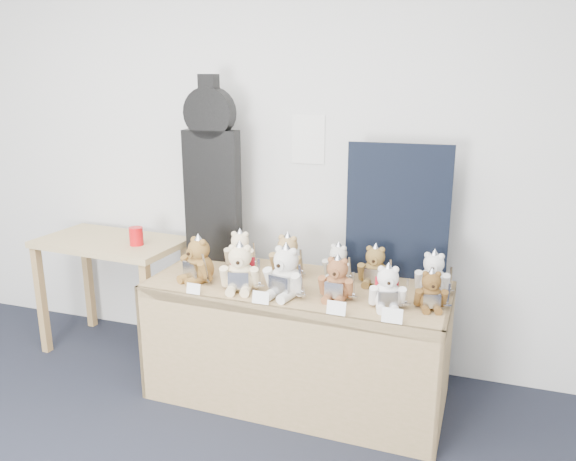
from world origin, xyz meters
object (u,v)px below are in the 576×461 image
(teddy_front_far_right, at_px, (388,289))
(teddy_back_centre_right, at_px, (338,264))
(teddy_front_left, at_px, (240,270))
(teddy_back_right, at_px, (375,267))
(display_table, at_px, (293,314))
(teddy_front_centre, at_px, (285,274))
(teddy_front_end, at_px, (431,292))
(red_cup, at_px, (136,236))
(teddy_back_centre_left, at_px, (287,257))
(teddy_back_end, at_px, (433,275))
(teddy_front_right, at_px, (337,280))
(side_table, at_px, (112,258))
(teddy_back_left, at_px, (240,251))
(guitar_case, at_px, (212,172))
(teddy_front_far_left, at_px, (198,262))

(teddy_front_far_right, relative_size, teddy_back_centre_right, 1.08)
(teddy_front_left, bearing_deg, teddy_back_right, 11.66)
(display_table, bearing_deg, teddy_front_centre, -91.37)
(teddy_front_left, xyz_separation_m, teddy_front_end, (1.00, 0.07, -0.03))
(red_cup, relative_size, teddy_back_centre_right, 0.49)
(teddy_front_end, height_order, teddy_back_right, teddy_back_right)
(teddy_back_centre_left, distance_m, teddy_back_end, 0.83)
(teddy_front_left, bearing_deg, teddy_front_right, -8.95)
(display_table, distance_m, side_table, 1.37)
(teddy_back_left, bearing_deg, teddy_back_centre_left, -19.27)
(side_table, bearing_deg, teddy_front_end, -3.34)
(teddy_front_centre, bearing_deg, guitar_case, 157.11)
(guitar_case, distance_m, teddy_back_end, 1.45)
(side_table, bearing_deg, teddy_back_end, 2.73)
(teddy_front_centre, distance_m, teddy_back_centre_left, 0.32)
(teddy_front_left, distance_m, teddy_back_end, 1.03)
(side_table, distance_m, teddy_back_centre_left, 1.25)
(teddy_front_far_left, bearing_deg, red_cup, -176.81)
(teddy_front_far_right, relative_size, teddy_back_right, 1.00)
(teddy_front_centre, distance_m, teddy_back_right, 0.53)
(teddy_front_far_left, relative_size, teddy_back_end, 1.13)
(teddy_front_centre, height_order, teddy_back_centre_right, teddy_front_centre)
(teddy_front_far_left, bearing_deg, teddy_back_end, 37.27)
(red_cup, height_order, teddy_front_far_right, teddy_front_far_right)
(teddy_front_end, bearing_deg, guitar_case, 150.98)
(teddy_front_far_right, distance_m, teddy_back_centre_right, 0.46)
(side_table, distance_m, teddy_back_left, 0.94)
(teddy_back_centre_right, bearing_deg, red_cup, -166.16)
(side_table, distance_m, teddy_front_end, 2.10)
(teddy_back_right, bearing_deg, teddy_back_end, -4.40)
(teddy_back_left, bearing_deg, teddy_front_end, -24.11)
(teddy_front_left, distance_m, teddy_back_centre_right, 0.57)
(side_table, height_order, teddy_front_far_left, teddy_front_far_left)
(display_table, xyz_separation_m, teddy_front_far_left, (-0.54, -0.06, 0.27))
(display_table, xyz_separation_m, teddy_front_centre, (-0.01, -0.12, 0.28))
(teddy_front_right, height_order, teddy_back_end, teddy_front_right)
(teddy_back_end, bearing_deg, teddy_front_right, -150.26)
(teddy_front_left, bearing_deg, guitar_case, 115.82)
(teddy_front_end, relative_size, teddy_back_end, 0.88)
(teddy_back_right, bearing_deg, teddy_front_left, -154.30)
(teddy_front_far_left, relative_size, teddy_front_centre, 0.94)
(teddy_front_right, distance_m, teddy_front_end, 0.48)
(display_table, bearing_deg, teddy_back_right, 27.89)
(teddy_front_far_right, bearing_deg, teddy_front_centre, 168.91)
(display_table, height_order, teddy_back_centre_left, teddy_back_centre_left)
(teddy_back_centre_right, bearing_deg, teddy_back_left, -169.36)
(red_cup, height_order, teddy_back_centre_right, teddy_back_centre_right)
(teddy_front_right, bearing_deg, teddy_back_right, 63.78)
(teddy_front_end, relative_size, teddy_back_centre_left, 0.81)
(display_table, xyz_separation_m, teddy_front_left, (-0.26, -0.11, 0.27))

